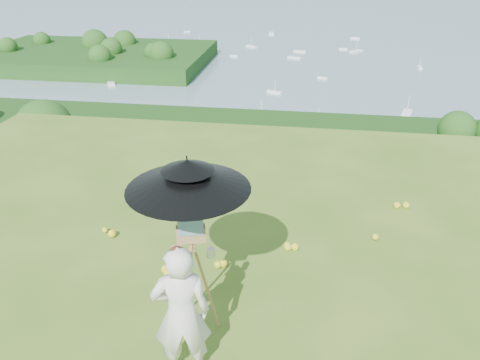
# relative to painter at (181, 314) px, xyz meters

# --- Properties ---
(ground) EXTENTS (14.00, 14.00, 0.00)m
(ground) POSITION_rel_painter_xyz_m (-0.24, 1.42, -0.88)
(ground) COLOR #45671D
(ground) RESTS_ON ground
(forest_slope) EXTENTS (140.00, 56.00, 22.00)m
(forest_slope) POSITION_rel_painter_xyz_m (-0.24, 36.42, -29.88)
(forest_slope) COLOR #13380F
(forest_slope) RESTS_ON bay_water
(shoreline_tier) EXTENTS (170.00, 28.00, 8.00)m
(shoreline_tier) POSITION_rel_painter_xyz_m (-0.24, 76.42, -36.88)
(shoreline_tier) COLOR #6B6055
(shoreline_tier) RESTS_ON bay_water
(bay_water) EXTENTS (700.00, 700.00, 0.00)m
(bay_water) POSITION_rel_painter_xyz_m (-0.24, 241.42, -34.88)
(bay_water) COLOR slate
(bay_water) RESTS_ON ground
(peninsula) EXTENTS (90.00, 60.00, 12.00)m
(peninsula) POSITION_rel_painter_xyz_m (-75.24, 156.42, -29.88)
(peninsula) COLOR #13380F
(peninsula) RESTS_ON bay_water
(slope_trees) EXTENTS (110.00, 50.00, 6.00)m
(slope_trees) POSITION_rel_painter_xyz_m (-0.24, 36.42, -15.88)
(slope_trees) COLOR #285018
(slope_trees) RESTS_ON forest_slope
(harbor_town) EXTENTS (110.00, 22.00, 5.00)m
(harbor_town) POSITION_rel_painter_xyz_m (-0.24, 76.42, -30.38)
(harbor_town) COLOR silver
(harbor_town) RESTS_ON shoreline_tier
(moored_boats) EXTENTS (140.00, 140.00, 0.70)m
(moored_boats) POSITION_rel_painter_xyz_m (-12.74, 162.42, -34.53)
(moored_boats) COLOR white
(moored_boats) RESTS_ON bay_water
(wildflowers) EXTENTS (10.00, 10.50, 0.12)m
(wildflowers) POSITION_rel_painter_xyz_m (-0.24, 1.67, -0.82)
(wildflowers) COLOR yellow
(wildflowers) RESTS_ON ground
(painter) EXTENTS (0.72, 0.56, 1.75)m
(painter) POSITION_rel_painter_xyz_m (0.00, 0.00, 0.00)
(painter) COLOR white
(painter) RESTS_ON ground
(field_easel) EXTENTS (0.82, 0.82, 1.75)m
(field_easel) POSITION_rel_painter_xyz_m (-0.01, 0.61, -0.00)
(field_easel) COLOR olive
(field_easel) RESTS_ON ground
(sun_umbrella) EXTENTS (1.69, 1.69, 1.03)m
(sun_umbrella) POSITION_rel_painter_xyz_m (-0.02, 0.64, 1.08)
(sun_umbrella) COLOR black
(sun_umbrella) RESTS_ON field_easel
(painter_cap) EXTENTS (0.25, 0.27, 0.10)m
(painter_cap) POSITION_rel_painter_xyz_m (0.00, 0.00, 0.83)
(painter_cap) COLOR #DE7B79
(painter_cap) RESTS_ON painter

